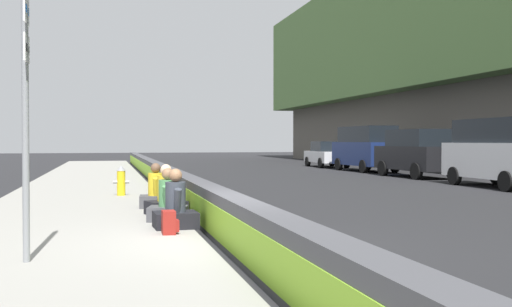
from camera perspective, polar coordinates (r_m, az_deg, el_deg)
ground_plane at (r=9.65m, az=-2.05°, el=-9.14°), size 160.00×160.00×0.00m
sidewalk_strip at (r=9.46m, az=-18.17°, el=-8.98°), size 80.00×4.40×0.14m
jersey_barrier at (r=9.58m, az=-2.08°, el=-6.64°), size 76.00×0.45×0.85m
route_sign_post at (r=8.40m, az=-21.09°, el=4.40°), size 0.44×0.09×3.60m
fire_hydrant at (r=17.88m, az=-12.73°, el=-2.49°), size 0.26×0.46×0.88m
seated_person_foreground at (r=11.09m, az=-7.67°, el=-5.29°), size 0.70×0.81×1.09m
seated_person_middle at (r=12.11m, az=-8.40°, el=-4.80°), size 0.80×0.88×1.05m
seated_person_rear at (r=13.11m, az=-8.56°, el=-4.29°), size 0.86×0.94×1.09m
seated_person_far at (r=14.56m, az=-9.53°, el=-3.78°), size 0.71×0.81×1.06m
backpack at (r=10.39m, az=-8.25°, el=-6.53°), size 0.32×0.28×0.40m
parked_car_third at (r=23.83m, az=22.40°, el=0.20°), size 5.15×2.20×2.56m
parked_car_fourth at (r=29.31m, az=15.04°, el=0.09°), size 4.87×2.21×2.28m
parked_car_midline at (r=34.47m, az=10.44°, el=0.56°), size 5.17×2.24×2.56m
parked_car_far at (r=39.70m, az=6.76°, el=-0.06°), size 4.57×2.09×1.71m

